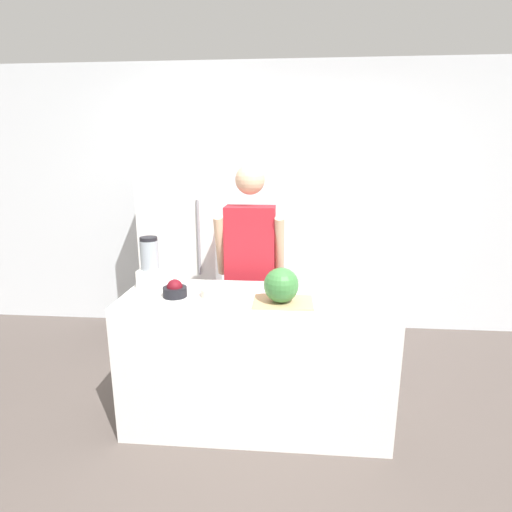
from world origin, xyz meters
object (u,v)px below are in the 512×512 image
refrigerator (187,248)px  bowl_cream (213,291)px  bowl_cherries (175,290)px  person (250,272)px  blender (150,265)px  watermelon (281,285)px

refrigerator → bowl_cream: 1.33m
bowl_cherries → bowl_cream: 0.24m
person → bowl_cherries: bearing=-123.6°
bowl_cream → blender: blender is taller
bowl_cream → bowl_cherries: bearing=-173.8°
person → bowl_cherries: 0.75m
bowl_cherries → bowl_cream: bowl_cherries is taller
watermelon → bowl_cherries: size_ratio=1.38×
refrigerator → watermelon: refrigerator is taller
bowl_cherries → bowl_cream: size_ratio=0.98×
person → refrigerator: bearing=135.3°
watermelon → refrigerator: bearing=123.9°
watermelon → person: bearing=109.6°
bowl_cherries → bowl_cream: bearing=6.2°
person → bowl_cream: (-0.18, -0.60, 0.05)m
refrigerator → person: bearing=-44.7°
bowl_cherries → bowl_cream: (0.24, 0.03, -0.01)m
person → bowl_cherries: person is taller
refrigerator → person: refrigerator is taller
refrigerator → bowl_cherries: 1.29m
refrigerator → watermelon: (0.90, -1.34, 0.10)m
person → blender: person is taller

